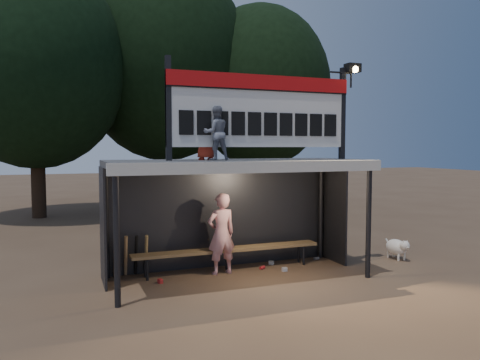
# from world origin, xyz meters

# --- Properties ---
(ground) EXTENTS (80.00, 80.00, 0.00)m
(ground) POSITION_xyz_m (0.00, 0.00, 0.00)
(ground) COLOR #503928
(ground) RESTS_ON ground
(player) EXTENTS (0.64, 0.47, 1.64)m
(player) POSITION_xyz_m (-0.21, 0.39, 0.82)
(player) COLOR white
(player) RESTS_ON ground
(child_a) EXTENTS (0.50, 0.39, 1.02)m
(child_a) POSITION_xyz_m (-0.47, -0.09, 2.83)
(child_a) COLOR slate
(child_a) RESTS_ON dugout_shelter
(child_b) EXTENTS (0.48, 0.32, 0.97)m
(child_b) POSITION_xyz_m (-0.60, 0.14, 2.81)
(child_b) COLOR #AD2C1A
(child_b) RESTS_ON dugout_shelter
(dugout_shelter) EXTENTS (5.10, 2.08, 2.32)m
(dugout_shelter) POSITION_xyz_m (0.00, 0.24, 1.85)
(dugout_shelter) COLOR #3E3F41
(dugout_shelter) RESTS_ON ground
(scoreboard_assembly) EXTENTS (4.10, 0.27, 1.99)m
(scoreboard_assembly) POSITION_xyz_m (0.56, -0.01, 3.32)
(scoreboard_assembly) COLOR black
(scoreboard_assembly) RESTS_ON dugout_shelter
(bench) EXTENTS (4.00, 0.35, 0.48)m
(bench) POSITION_xyz_m (0.00, 0.55, 0.43)
(bench) COLOR olive
(bench) RESTS_ON ground
(tree_left) EXTENTS (6.46, 6.46, 9.27)m
(tree_left) POSITION_xyz_m (-4.00, 10.00, 5.51)
(tree_left) COLOR #302015
(tree_left) RESTS_ON ground
(tree_mid) EXTENTS (7.22, 7.22, 10.36)m
(tree_mid) POSITION_xyz_m (1.00, 11.50, 6.17)
(tree_mid) COLOR black
(tree_mid) RESTS_ON ground
(tree_right) EXTENTS (6.08, 6.08, 8.72)m
(tree_right) POSITION_xyz_m (5.00, 10.50, 5.19)
(tree_right) COLOR black
(tree_right) RESTS_ON ground
(dog) EXTENTS (0.36, 0.81, 0.49)m
(dog) POSITION_xyz_m (3.96, 0.13, 0.28)
(dog) COLOR white
(dog) RESTS_ON ground
(bats) EXTENTS (0.68, 0.35, 0.84)m
(bats) POSITION_xyz_m (-1.95, 0.82, 0.43)
(bats) COLOR #946A45
(bats) RESTS_ON ground
(litter) EXTENTS (3.80, 0.71, 0.08)m
(litter) POSITION_xyz_m (0.68, 0.42, 0.04)
(litter) COLOR #AE1F1D
(litter) RESTS_ON ground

